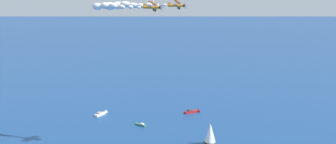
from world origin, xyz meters
TOP-DOWN VIEW (x-y plane):
  - motorboat_near_centre at (-21.86, -60.97)m, footprint 8.17×2.85m
  - motorboat_far_port at (-21.31, -34.14)m, footprint 1.67×5.66m
  - sailboat_offshore at (-20.50, 4.56)m, footprint 5.87×7.98m
  - motorboat_trailing at (-53.33, -26.43)m, footprint 8.22×5.59m
  - biplane_lead at (-7.06, -2.36)m, footprint 7.39×7.13m
  - smoke_trail_lead at (0.60, -22.71)m, footprint 11.66×24.66m
  - biplane_wingman at (8.34, -1.21)m, footprint 7.39×7.13m
  - wingwalker_wingman at (7.92, -1.35)m, footprint 1.42×0.61m
  - smoke_trail_wingman at (14.36, -17.06)m, footprint 8.18×18.07m

SIDE VIEW (x-z plane):
  - motorboat_far_port at x=-21.31m, z-range -0.37..1.25m
  - motorboat_near_centre at x=-21.86m, z-range -0.54..1.79m
  - motorboat_trailing at x=-53.33m, z-range -0.55..1.82m
  - sailboat_offshore at x=-20.50m, z-range -0.44..9.68m
  - smoke_trail_lead at x=0.60m, z-range 54.33..58.26m
  - biplane_wingman at x=8.34m, z-range 54.62..58.30m
  - smoke_trail_wingman at x=14.36m, z-range 54.98..58.11m
  - biplane_lead at x=-7.06m, z-range 54.74..58.42m
  - wingwalker_wingman at x=7.92m, z-range 57.80..59.33m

